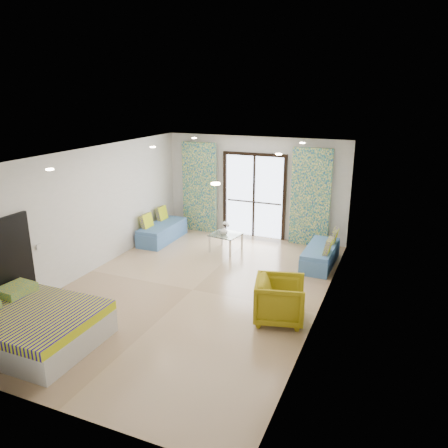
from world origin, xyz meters
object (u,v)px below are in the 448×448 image
at_px(coffee_table, 226,236).
at_px(daybed_right, 321,255).
at_px(daybed_left, 162,231).
at_px(armchair, 280,298).
at_px(bed, 32,326).

bearing_deg(coffee_table, daybed_right, 0.12).
relative_size(daybed_left, armchair, 1.95).
distance_m(bed, armchair, 4.05).
relative_size(daybed_left, coffee_table, 2.13).
distance_m(bed, daybed_left, 5.12).
height_order(daybed_right, coffee_table, daybed_right).
relative_size(bed, daybed_right, 1.25).
distance_m(daybed_right, coffee_table, 2.35).
relative_size(daybed_right, armchair, 1.88).
xyz_separation_m(daybed_right, coffee_table, (-2.35, -0.00, 0.15)).
relative_size(bed, daybed_left, 1.21).
xyz_separation_m(bed, daybed_right, (3.59, 4.99, -0.04)).
height_order(bed, armchair, armchair).
relative_size(daybed_right, coffee_table, 2.06).
bearing_deg(bed, daybed_right, 54.24).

